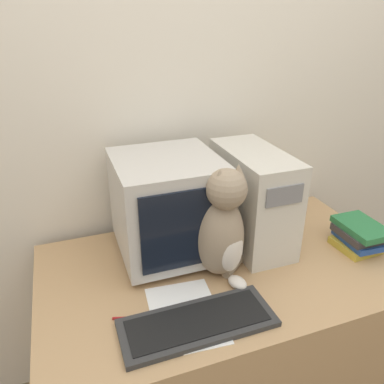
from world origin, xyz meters
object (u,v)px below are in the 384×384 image
Objects in this scene: computer_tower at (252,198)px; keyboard at (198,323)px; pen at (137,318)px; cat at (221,228)px; crt_monitor at (168,206)px; book_stack at (359,236)px.

keyboard is at bearing -134.84° from computer_tower.
keyboard is 3.27× the size of pen.
cat is at bearing -142.08° from computer_tower.
pen is at bearing 151.88° from keyboard.
keyboard is 0.32m from cat.
cat reaches higher than crt_monitor.
computer_tower is at bearing 45.16° from keyboard.
book_stack is at bearing 5.18° from pen.
book_stack is (0.71, -0.23, -0.14)m from crt_monitor.
book_stack is at bearing 13.00° from keyboard.
book_stack is at bearing -19.98° from cat.
cat is (0.13, -0.19, -0.02)m from crt_monitor.
pen is at bearing -122.43° from crt_monitor.
crt_monitor is 0.23m from cat.
crt_monitor is 0.76m from book_stack.
cat is at bearing -55.63° from crt_monitor.
keyboard is at bearing -167.00° from book_stack.
cat is 2.02× the size of book_stack.
keyboard is (-0.37, -0.37, -0.18)m from computer_tower.
keyboard is 2.27× the size of book_stack.
pen is at bearing -175.70° from cat.
crt_monitor is at bearing 57.57° from pen.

